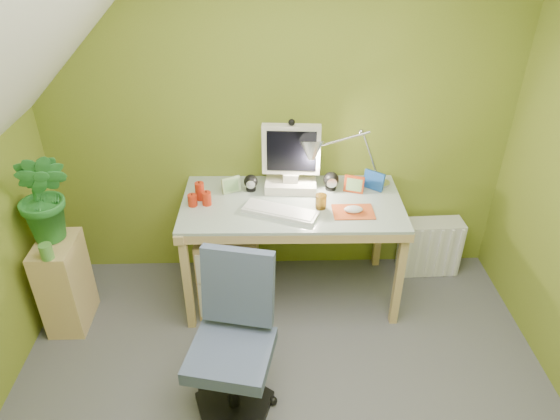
{
  "coord_description": "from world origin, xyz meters",
  "views": [
    {
      "loc": [
        -0.07,
        -1.64,
        2.49
      ],
      "look_at": [
        0.0,
        1.0,
        0.85
      ],
      "focal_mm": 33.0,
      "sensor_mm": 36.0,
      "label": 1
    }
  ],
  "objects_px": {
    "desk_lamp": "(360,145)",
    "potted_plant": "(45,196)",
    "side_ledge": "(65,284)",
    "radiator": "(430,247)",
    "monitor": "(291,153)",
    "task_chair": "(231,354)",
    "desk": "(291,249)"
  },
  "relations": [
    {
      "from": "desk_lamp",
      "to": "potted_plant",
      "type": "relative_size",
      "value": 1.02
    },
    {
      "from": "desk",
      "to": "desk_lamp",
      "type": "relative_size",
      "value": 2.28
    },
    {
      "from": "task_chair",
      "to": "potted_plant",
      "type": "bearing_deg",
      "value": 157.35
    },
    {
      "from": "side_ledge",
      "to": "desk_lamp",
      "type": "bearing_deg",
      "value": 12.42
    },
    {
      "from": "desk_lamp",
      "to": "task_chair",
      "type": "height_order",
      "value": "desk_lamp"
    },
    {
      "from": "monitor",
      "to": "potted_plant",
      "type": "xyz_separation_m",
      "value": [
        -1.48,
        -0.38,
        -0.08
      ]
    },
    {
      "from": "side_ledge",
      "to": "potted_plant",
      "type": "height_order",
      "value": "potted_plant"
    },
    {
      "from": "monitor",
      "to": "potted_plant",
      "type": "bearing_deg",
      "value": -161.53
    },
    {
      "from": "desk",
      "to": "potted_plant",
      "type": "bearing_deg",
      "value": -171.58
    },
    {
      "from": "monitor",
      "to": "desk",
      "type": "bearing_deg",
      "value": -85.74
    },
    {
      "from": "desk",
      "to": "monitor",
      "type": "height_order",
      "value": "monitor"
    },
    {
      "from": "desk",
      "to": "desk_lamp",
      "type": "distance_m",
      "value": 0.85
    },
    {
      "from": "desk",
      "to": "desk_lamp",
      "type": "height_order",
      "value": "desk_lamp"
    },
    {
      "from": "desk",
      "to": "task_chair",
      "type": "relative_size",
      "value": 1.65
    },
    {
      "from": "radiator",
      "to": "potted_plant",
      "type": "bearing_deg",
      "value": -172.73
    },
    {
      "from": "side_ledge",
      "to": "radiator",
      "type": "xyz_separation_m",
      "value": [
        2.54,
        0.48,
        -0.1
      ]
    },
    {
      "from": "side_ledge",
      "to": "task_chair",
      "type": "xyz_separation_m",
      "value": [
        1.12,
        -0.74,
        0.11
      ]
    },
    {
      "from": "desk_lamp",
      "to": "side_ledge",
      "type": "height_order",
      "value": "desk_lamp"
    },
    {
      "from": "task_chair",
      "to": "radiator",
      "type": "distance_m",
      "value": 1.88
    },
    {
      "from": "desk_lamp",
      "to": "task_chair",
      "type": "relative_size",
      "value": 0.72
    },
    {
      "from": "monitor",
      "to": "side_ledge",
      "type": "bearing_deg",
      "value": -159.73
    },
    {
      "from": "desk_lamp",
      "to": "potted_plant",
      "type": "xyz_separation_m",
      "value": [
        -1.93,
        -0.38,
        -0.14
      ]
    },
    {
      "from": "monitor",
      "to": "task_chair",
      "type": "height_order",
      "value": "monitor"
    },
    {
      "from": "desk",
      "to": "potted_plant",
      "type": "xyz_separation_m",
      "value": [
        -1.48,
        -0.2,
        0.56
      ]
    },
    {
      "from": "radiator",
      "to": "task_chair",
      "type": "bearing_deg",
      "value": -141.76
    },
    {
      "from": "radiator",
      "to": "desk",
      "type": "bearing_deg",
      "value": -169.95
    },
    {
      "from": "side_ledge",
      "to": "potted_plant",
      "type": "distance_m",
      "value": 0.63
    },
    {
      "from": "side_ledge",
      "to": "radiator",
      "type": "distance_m",
      "value": 2.59
    },
    {
      "from": "monitor",
      "to": "radiator",
      "type": "bearing_deg",
      "value": 6.97
    },
    {
      "from": "desk",
      "to": "potted_plant",
      "type": "height_order",
      "value": "potted_plant"
    },
    {
      "from": "desk_lamp",
      "to": "side_ledge",
      "type": "xyz_separation_m",
      "value": [
        -1.93,
        -0.43,
        -0.76
      ]
    },
    {
      "from": "desk",
      "to": "task_chair",
      "type": "height_order",
      "value": "task_chair"
    }
  ]
}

